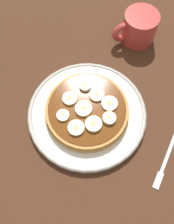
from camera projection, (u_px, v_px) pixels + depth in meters
ground_plane at (87, 118)px, 57.16cm from camera, size 140.00×140.00×3.00cm
plate at (87, 114)px, 54.92cm from camera, size 25.90×25.90×1.78cm
pancake_stack at (85, 111)px, 53.35cm from camera, size 18.09×18.70×2.30cm
banana_slice_0 at (84, 111)px, 51.82cm from camera, size 3.58×3.58×0.92cm
banana_slice_1 at (109, 104)px, 52.56cm from camera, size 3.49×3.49×0.79cm
banana_slice_2 at (93, 124)px, 50.55cm from camera, size 3.46×3.46×1.00cm
banana_slice_3 at (97, 95)px, 53.41cm from camera, size 3.23×3.23×0.79cm
banana_slice_4 at (62, 113)px, 51.63cm from camera, size 2.68×2.68×0.79cm
banana_slice_5 at (70, 99)px, 53.00cm from camera, size 3.15×3.15×0.87cm
banana_slice_6 at (76, 128)px, 50.28cm from camera, size 3.39×3.39×0.88cm
banana_slice_7 at (109, 118)px, 51.03cm from camera, size 2.81×2.81×1.08cm
banana_slice_8 at (85, 86)px, 54.19cm from camera, size 2.61×2.61×0.99cm
coffee_mug at (138, 27)px, 61.14cm from camera, size 11.37×8.31×7.53cm
fork at (165, 163)px, 51.19cm from camera, size 10.04×9.72×0.50cm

